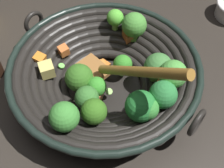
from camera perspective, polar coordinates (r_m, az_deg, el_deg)
ground_plane at (r=0.65m, az=-1.32°, el=-1.06°), size 4.00×4.00×0.00m
wok at (r=0.60m, az=-1.03°, el=1.89°), size 0.39×0.43×0.22m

